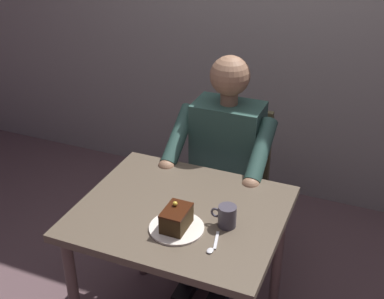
{
  "coord_description": "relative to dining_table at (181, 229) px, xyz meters",
  "views": [
    {
      "loc": [
        -0.74,
        1.66,
        2.05
      ],
      "look_at": [
        -0.01,
        -0.1,
        1.01
      ],
      "focal_mm": 47.43,
      "sensor_mm": 36.0,
      "label": 1
    }
  ],
  "objects": [
    {
      "name": "dining_table",
      "position": [
        0.0,
        0.0,
        0.0
      ],
      "size": [
        0.89,
        0.76,
        0.76
      ],
      "color": "brown",
      "rests_on": "ground"
    },
    {
      "name": "chair",
      "position": [
        0.0,
        -0.72,
        -0.15
      ],
      "size": [
        0.42,
        0.42,
        0.9
      ],
      "color": "brown",
      "rests_on": "ground"
    },
    {
      "name": "seated_person",
      "position": [
        0.0,
        -0.55,
        0.01
      ],
      "size": [
        0.53,
        0.58,
        1.26
      ],
      "color": "#2B4C44",
      "rests_on": "ground"
    },
    {
      "name": "dessert_plate",
      "position": [
        -0.04,
        0.13,
        0.11
      ],
      "size": [
        0.23,
        0.23,
        0.01
      ],
      "primitive_type": "cylinder",
      "color": "silver",
      "rests_on": "dining_table"
    },
    {
      "name": "cake_slice",
      "position": [
        -0.04,
        0.13,
        0.16
      ],
      "size": [
        0.1,
        0.14,
        0.11
      ],
      "color": "#352410",
      "rests_on": "dessert_plate"
    },
    {
      "name": "coffee_cup",
      "position": [
        -0.22,
        0.03,
        0.15
      ],
      "size": [
        0.11,
        0.08,
        0.1
      ],
      "color": "#3D3843",
      "rests_on": "dining_table"
    },
    {
      "name": "dessert_spoon",
      "position": [
        -0.22,
        0.18,
        0.11
      ],
      "size": [
        0.04,
        0.14,
        0.01
      ],
      "color": "silver",
      "rests_on": "dining_table"
    }
  ]
}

